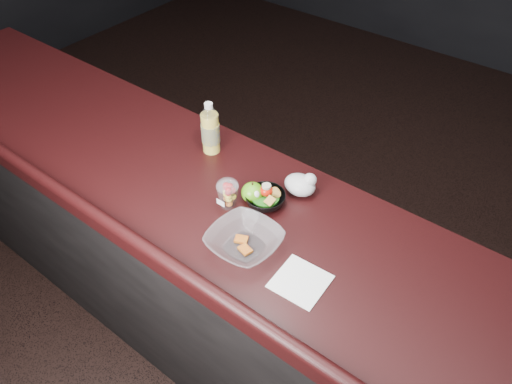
% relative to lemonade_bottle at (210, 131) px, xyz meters
% --- Properties ---
extents(room_shell, '(8.00, 8.00, 8.00)m').
position_rel_lemonade_bottle_xyz_m(room_shell, '(0.29, -0.49, 0.72)').
color(room_shell, black).
rests_on(room_shell, ground).
extents(counter, '(4.06, 0.71, 1.02)m').
position_rel_lemonade_bottle_xyz_m(counter, '(0.29, -0.19, -0.60)').
color(counter, black).
rests_on(counter, ground).
extents(lemonade_bottle, '(0.08, 0.08, 0.23)m').
position_rel_lemonade_bottle_xyz_m(lemonade_bottle, '(0.00, 0.00, 0.00)').
color(lemonade_bottle, yellow).
rests_on(lemonade_bottle, counter).
extents(fruit_cup, '(0.08, 0.08, 0.12)m').
position_rel_lemonade_bottle_xyz_m(fruit_cup, '(0.26, -0.21, -0.04)').
color(fruit_cup, white).
rests_on(fruit_cup, counter).
extents(green_apple, '(0.08, 0.08, 0.09)m').
position_rel_lemonade_bottle_xyz_m(green_apple, '(0.32, -0.13, -0.06)').
color(green_apple, '#4E9110').
rests_on(green_apple, counter).
extents(plastic_bag, '(0.12, 0.10, 0.09)m').
position_rel_lemonade_bottle_xyz_m(plastic_bag, '(0.44, 0.01, -0.06)').
color(plastic_bag, silver).
rests_on(plastic_bag, counter).
extents(snack_bowl, '(0.17, 0.17, 0.08)m').
position_rel_lemonade_bottle_xyz_m(snack_bowl, '(0.37, -0.12, -0.07)').
color(snack_bowl, black).
rests_on(snack_bowl, counter).
extents(takeout_bowl, '(0.24, 0.24, 0.06)m').
position_rel_lemonade_bottle_xyz_m(takeout_bowl, '(0.44, -0.33, -0.07)').
color(takeout_bowl, silver).
rests_on(takeout_bowl, counter).
extents(paper_napkin, '(0.17, 0.17, 0.00)m').
position_rel_lemonade_bottle_xyz_m(paper_napkin, '(0.67, -0.34, -0.09)').
color(paper_napkin, white).
rests_on(paper_napkin, counter).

